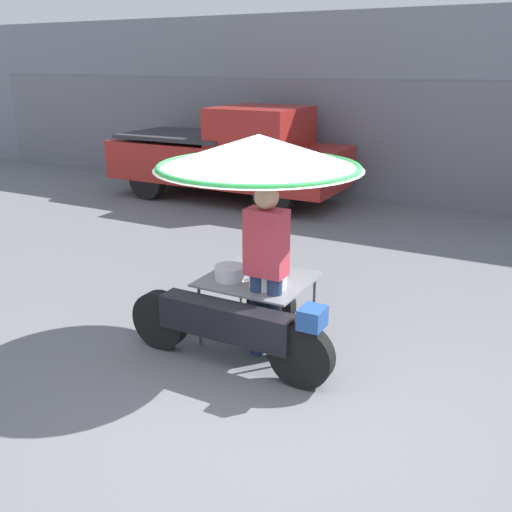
% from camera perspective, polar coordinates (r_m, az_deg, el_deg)
% --- Properties ---
extents(ground_plane, '(36.00, 36.00, 0.00)m').
position_cam_1_polar(ground_plane, '(5.09, 1.67, -13.40)').
color(ground_plane, slate).
extents(shopfront_building, '(28.00, 2.06, 3.68)m').
position_cam_1_polar(shopfront_building, '(12.47, 20.03, 13.63)').
color(shopfront_building, gray).
rests_on(shopfront_building, ground).
extents(vendor_motorcycle_cart, '(2.12, 1.98, 2.09)m').
position_cam_1_polar(vendor_motorcycle_cart, '(5.37, -0.06, 7.32)').
color(vendor_motorcycle_cart, black).
rests_on(vendor_motorcycle_cart, ground).
extents(vendor_person, '(0.38, 0.23, 1.69)m').
position_cam_1_polar(vendor_person, '(5.27, 1.03, -0.70)').
color(vendor_person, navy).
rests_on(vendor_person, ground).
extents(pickup_truck, '(4.89, 1.83, 1.90)m').
position_cam_1_polar(pickup_truck, '(11.78, -2.40, 10.05)').
color(pickup_truck, black).
rests_on(pickup_truck, ground).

